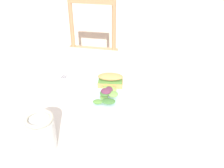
% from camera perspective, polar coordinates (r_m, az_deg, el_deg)
% --- Properties ---
extents(dining_table, '(1.33, 0.84, 0.74)m').
position_cam_1_polar(dining_table, '(1.17, -5.40, -6.96)').
color(dining_table, '#BCB7AD').
rests_on(dining_table, ground).
extents(chair_wooden_far, '(0.41, 0.41, 0.87)m').
position_cam_1_polar(chair_wooden_far, '(2.05, -4.96, 6.29)').
color(chair_wooden_far, tan).
rests_on(chair_wooden_far, ground).
extents(plate_lunch, '(0.29, 0.29, 0.01)m').
position_cam_1_polar(plate_lunch, '(1.08, -0.38, -1.80)').
color(plate_lunch, silver).
rests_on(plate_lunch, dining_table).
extents(sandwich_half_front, '(0.11, 0.07, 0.06)m').
position_cam_1_polar(sandwich_half_front, '(1.10, -0.35, 0.97)').
color(sandwich_half_front, tan).
rests_on(sandwich_half_front, plate_lunch).
extents(salad_mixed_greens, '(0.10, 0.14, 0.03)m').
position_cam_1_polar(salad_mixed_greens, '(1.04, -1.04, -2.03)').
color(salad_mixed_greens, '#6B9E47').
rests_on(salad_mixed_greens, plate_lunch).
extents(napkin_folded, '(0.11, 0.21, 0.00)m').
position_cam_1_polar(napkin_folded, '(1.15, -11.95, -0.52)').
color(napkin_folded, white).
rests_on(napkin_folded, dining_table).
extents(fork_on_napkin, '(0.03, 0.19, 0.00)m').
position_cam_1_polar(fork_on_napkin, '(1.16, -11.60, 0.09)').
color(fork_on_napkin, silver).
rests_on(fork_on_napkin, napkin_folded).
extents(mason_jar_iced_tea, '(0.09, 0.09, 0.12)m').
position_cam_1_polar(mason_jar_iced_tea, '(0.85, -15.08, -10.45)').
color(mason_jar_iced_tea, '#995623').
rests_on(mason_jar_iced_tea, dining_table).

